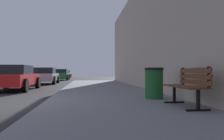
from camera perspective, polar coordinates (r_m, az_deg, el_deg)
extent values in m
cube|color=slate|center=(6.96, 1.39, -7.51)|extent=(4.00, 32.00, 0.15)
cube|color=#BCAD99|center=(7.76, 18.19, 13.61)|extent=(0.70, 32.00, 5.62)
cube|color=brown|center=(5.62, 14.97, -3.79)|extent=(0.11, 1.52, 0.04)
cube|color=brown|center=(5.67, 16.14, -3.76)|extent=(0.11, 1.52, 0.04)
cube|color=brown|center=(5.72, 17.30, -3.73)|extent=(0.11, 1.52, 0.04)
cube|color=brown|center=(5.77, 18.44, -3.70)|extent=(0.11, 1.52, 0.04)
cube|color=brown|center=(5.78, 18.73, -2.70)|extent=(0.06, 1.52, 0.11)
cube|color=brown|center=(5.78, 18.73, -1.41)|extent=(0.06, 1.52, 0.11)
cube|color=brown|center=(5.78, 18.72, -0.12)|extent=(0.06, 1.52, 0.11)
cube|color=black|center=(5.13, 19.57, -6.61)|extent=(0.06, 0.06, 0.45)
cube|color=black|center=(5.16, 19.58, -8.88)|extent=(0.50, 0.06, 0.04)
cube|color=black|center=(5.21, 21.83, -1.61)|extent=(0.05, 0.05, 0.44)
cube|color=black|center=(6.30, 14.42, -5.49)|extent=(0.06, 0.06, 0.45)
cube|color=black|center=(6.32, 14.43, -7.34)|extent=(0.50, 0.06, 0.04)
cube|color=black|center=(6.36, 16.35, -1.42)|extent=(0.05, 0.05, 0.44)
cylinder|color=#195926|center=(7.20, 9.85, -3.37)|extent=(0.52, 0.52, 0.83)
cylinder|color=black|center=(7.19, 9.84, 0.24)|extent=(0.55, 0.55, 0.08)
cube|color=red|center=(13.33, -21.91, -2.09)|extent=(1.73, 4.58, 0.55)
cube|color=black|center=(13.11, -22.18, 0.06)|extent=(1.52, 2.06, 0.45)
cylinder|color=black|center=(14.99, -23.59, -2.77)|extent=(0.22, 0.64, 0.64)
cylinder|color=black|center=(14.57, -17.07, -2.86)|extent=(0.22, 0.64, 0.64)
cylinder|color=black|center=(11.71, -19.77, -3.43)|extent=(0.22, 0.64, 0.64)
cube|color=#B7B7BF|center=(19.78, -15.66, -1.58)|extent=(1.84, 4.08, 0.55)
cube|color=black|center=(19.58, -15.75, -0.13)|extent=(1.62, 1.84, 0.45)
cylinder|color=black|center=(21.24, -17.54, -2.11)|extent=(0.22, 0.64, 0.64)
cylinder|color=black|center=(20.95, -12.59, -2.14)|extent=(0.22, 0.64, 0.64)
cylinder|color=black|center=(18.68, -19.11, -2.33)|extent=(0.22, 0.64, 0.64)
cylinder|color=black|center=(18.36, -13.49, -2.37)|extent=(0.22, 0.64, 0.64)
cube|color=#196638|center=(28.94, -11.99, -1.24)|extent=(1.72, 4.44, 0.55)
cube|color=black|center=(28.72, -12.03, -0.25)|extent=(1.51, 2.00, 0.45)
cylinder|color=black|center=(30.45, -13.33, -1.62)|extent=(0.22, 0.64, 0.64)
cylinder|color=black|center=(30.29, -10.10, -1.63)|extent=(0.22, 0.64, 0.64)
cylinder|color=black|center=(27.63, -14.06, -1.74)|extent=(0.22, 0.64, 0.64)
cylinder|color=black|center=(27.45, -10.50, -1.75)|extent=(0.22, 0.64, 0.64)
cube|color=yellow|center=(37.15, -11.42, -1.07)|extent=(1.80, 4.59, 0.55)
cube|color=black|center=(36.92, -11.45, -0.30)|extent=(1.58, 2.07, 0.45)
cylinder|color=black|center=(38.70, -12.55, -1.38)|extent=(0.22, 0.64, 0.64)
cylinder|color=black|center=(38.55, -9.89, -1.39)|extent=(0.22, 0.64, 0.64)
cylinder|color=black|center=(35.78, -13.06, -1.45)|extent=(0.22, 0.64, 0.64)
cylinder|color=black|center=(35.61, -10.19, -1.46)|extent=(0.22, 0.64, 0.64)
cube|color=white|center=(44.22, -10.91, -0.98)|extent=(1.81, 4.25, 0.55)
cube|color=black|center=(44.01, -10.94, -0.33)|extent=(1.59, 1.91, 0.45)
cube|color=yellow|center=(44.01, -10.94, 0.06)|extent=(0.36, 0.14, 0.16)
cylinder|color=black|center=(45.66, -11.91, -1.25)|extent=(0.22, 0.64, 0.64)
cylinder|color=black|center=(45.52, -9.64, -1.25)|extent=(0.22, 0.64, 0.64)
cylinder|color=black|center=(42.96, -12.27, -1.29)|extent=(0.22, 0.64, 0.64)
cylinder|color=black|center=(42.80, -9.85, -1.30)|extent=(0.22, 0.64, 0.64)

